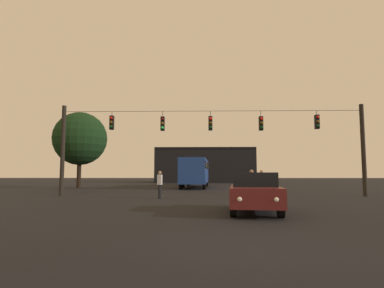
% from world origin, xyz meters
% --- Properties ---
extents(ground_plane, '(168.00, 168.00, 0.00)m').
position_xyz_m(ground_plane, '(0.00, 24.50, 0.00)').
color(ground_plane, black).
rests_on(ground_plane, ground).
extents(overhead_signal_span, '(20.49, 0.44, 6.14)m').
position_xyz_m(overhead_signal_span, '(0.02, 14.99, 3.73)').
color(overhead_signal_span, black).
rests_on(overhead_signal_span, ground).
extents(city_bus, '(3.09, 11.12, 3.00)m').
position_xyz_m(city_bus, '(-1.27, 28.30, 1.87)').
color(city_bus, navy).
rests_on(city_bus, ground).
extents(car_near_right, '(2.28, 4.48, 1.52)m').
position_xyz_m(car_near_right, '(1.33, 5.94, 0.80)').
color(car_near_right, '#511919').
rests_on(car_near_right, ground).
extents(car_far_left, '(1.90, 4.37, 1.52)m').
position_xyz_m(car_far_left, '(-2.71, 38.07, 0.80)').
color(car_far_left, '#99999E').
rests_on(car_far_left, ground).
extents(pedestrian_crossing_left, '(0.28, 0.38, 1.65)m').
position_xyz_m(pedestrian_crossing_left, '(-3.18, 12.77, 0.93)').
color(pedestrian_crossing_left, black).
rests_on(pedestrian_crossing_left, ground).
extents(pedestrian_crossing_center, '(0.29, 0.39, 1.72)m').
position_xyz_m(pedestrian_crossing_center, '(2.28, 12.55, 0.98)').
color(pedestrian_crossing_center, black).
rests_on(pedestrian_crossing_center, ground).
extents(pedestrian_crossing_right, '(0.25, 0.37, 1.74)m').
position_xyz_m(pedestrian_crossing_right, '(3.63, 16.58, 0.99)').
color(pedestrian_crossing_right, black).
rests_on(pedestrian_crossing_right, ground).
extents(corner_building, '(16.64, 9.98, 5.83)m').
position_xyz_m(corner_building, '(0.09, 50.75, 2.92)').
color(corner_building, black).
rests_on(corner_building, ground).
extents(tree_left_silhouette, '(5.61, 5.61, 8.00)m').
position_xyz_m(tree_left_silhouette, '(-13.49, 27.04, 5.18)').
color(tree_left_silhouette, black).
rests_on(tree_left_silhouette, ground).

